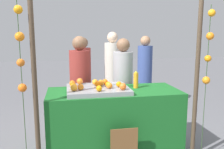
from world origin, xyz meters
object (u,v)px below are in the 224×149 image
Objects in this scene: juice_bottle at (136,80)px; vendor_right at (123,90)px; stall_counter at (114,121)px; orange_0 at (119,84)px; vendor_left at (81,91)px; orange_1 at (95,82)px.

juice_bottle is 0.57m from vendor_right.
stall_counter is at bearing -164.09° from juice_bottle.
juice_bottle is at bearing 28.23° from orange_0.
orange_1 is at bearing -67.57° from vendor_left.
vendor_right is (0.52, 0.45, -0.25)m from orange_1.
vendor_right is at bearing 98.14° from juice_bottle.
vendor_left is 0.70m from vendor_right.
vendor_right is at bearing 0.67° from vendor_left.
orange_1 is at bearing 175.40° from juice_bottle.
stall_counter is 23.94× the size of orange_0.
vendor_left is (-0.49, 0.65, -0.23)m from orange_0.
orange_0 is 0.32× the size of juice_bottle.
vendor_right reaches higher than orange_1.
vendor_left reaches higher than orange_0.
vendor_left reaches higher than orange_1.
juice_bottle is at bearing -32.61° from vendor_left.
orange_0 is at bearing -151.77° from juice_bottle.
juice_bottle is 0.15× the size of vendor_right.
juice_bottle is at bearing 15.91° from stall_counter.
juice_bottle is at bearing -4.60° from orange_1.
vendor_right is (0.21, 0.65, -0.25)m from orange_0.
stall_counter is at bearing 135.16° from orange_0.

